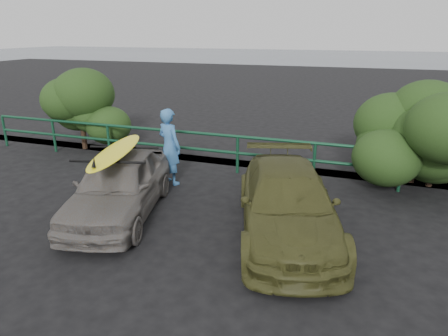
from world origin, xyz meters
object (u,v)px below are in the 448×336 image
(man, at_px, (170,147))
(surfboard, at_px, (116,151))
(guardrail, at_px, (202,151))
(sedan, at_px, (119,185))
(olive_vehicle, at_px, (287,203))

(man, bearing_deg, surfboard, 107.49)
(guardrail, bearing_deg, sedan, -99.12)
(guardrail, height_order, sedan, sedan)
(olive_vehicle, relative_size, man, 2.25)
(man, xyz_separation_m, surfboard, (-0.18, -1.95, 0.42))
(olive_vehicle, xyz_separation_m, surfboard, (-3.39, -0.31, 0.74))
(man, bearing_deg, olive_vehicle, 175.69)
(guardrail, xyz_separation_m, man, (-0.34, -1.27, 0.42))
(guardrail, distance_m, man, 1.38)
(surfboard, bearing_deg, man, 70.38)
(man, distance_m, surfboard, 2.00)
(surfboard, bearing_deg, sedan, -14.43)
(guardrail, relative_size, olive_vehicle, 3.31)
(surfboard, bearing_deg, olive_vehicle, -9.18)
(sedan, bearing_deg, surfboard, 165.57)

